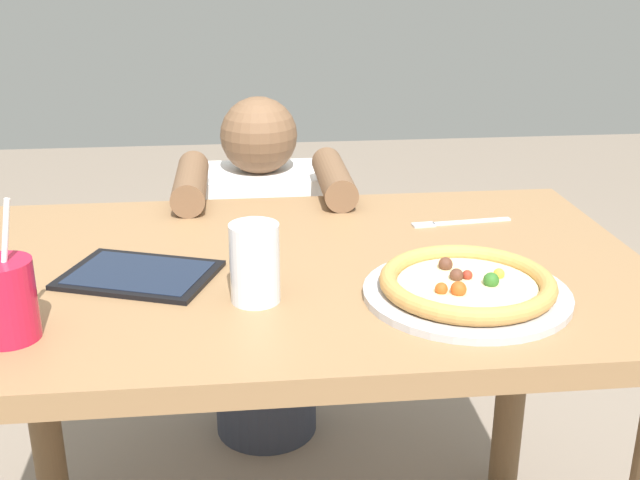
{
  "coord_description": "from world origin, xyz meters",
  "views": [
    {
      "loc": [
        -0.08,
        -1.24,
        1.26
      ],
      "look_at": [
        0.05,
        0.03,
        0.78
      ],
      "focal_mm": 43.82,
      "sensor_mm": 36.0,
      "label": 1
    }
  ],
  "objects": [
    {
      "name": "diner_seated",
      "position": [
        -0.03,
        0.62,
        0.43
      ],
      "size": [
        0.38,
        0.51,
        0.93
      ],
      "color": "#333847",
      "rests_on": "ground"
    },
    {
      "name": "dining_table",
      "position": [
        0.0,
        0.0,
        0.63
      ],
      "size": [
        1.23,
        0.77,
        0.75
      ],
      "color": "#936D47",
      "rests_on": "ground"
    },
    {
      "name": "fork",
      "position": [
        0.34,
        0.17,
        0.75
      ],
      "size": [
        0.2,
        0.04,
        0.0
      ],
      "color": "silver",
      "rests_on": "dining_table"
    },
    {
      "name": "water_cup_clear",
      "position": [
        -0.06,
        -0.14,
        0.81
      ],
      "size": [
        0.08,
        0.08,
        0.12
      ],
      "color": "silver",
      "rests_on": "dining_table"
    },
    {
      "name": "drink_cup_colored",
      "position": [
        -0.41,
        -0.23,
        0.81
      ],
      "size": [
        0.08,
        0.08,
        0.2
      ],
      "color": "red",
      "rests_on": "dining_table"
    },
    {
      "name": "pizza_near",
      "position": [
        0.26,
        -0.16,
        0.77
      ],
      "size": [
        0.32,
        0.32,
        0.04
      ],
      "color": "#B7B7BC",
      "rests_on": "dining_table"
    },
    {
      "name": "tablet",
      "position": [
        -0.25,
        -0.03,
        0.75
      ],
      "size": [
        0.28,
        0.24,
        0.01
      ],
      "color": "black",
      "rests_on": "dining_table"
    }
  ]
}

